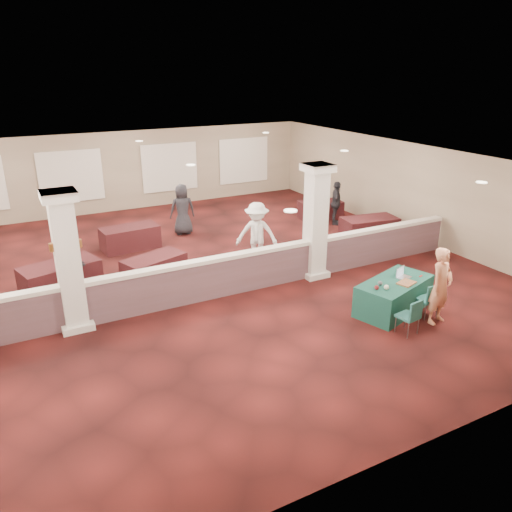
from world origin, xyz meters
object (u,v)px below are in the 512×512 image
near_table (394,296)px  attendee_c (336,203)px  attendee_a (70,269)px  conf_chair_main (430,298)px  far_table_back_right (320,210)px  woman (441,286)px  attendee_d (182,209)px  far_table_front_right (369,228)px  attendee_b (257,234)px  far_table_front_left (61,278)px  far_table_front_center (154,268)px  conf_chair_side (411,314)px  far_table_back_center (130,238)px

near_table → attendee_c: 7.14m
attendee_a → conf_chair_main: bearing=-35.6°
far_table_back_right → conf_chair_main: bearing=-107.1°
woman → attendee_c: size_ratio=1.12×
conf_chair_main → attendee_d: size_ratio=0.48×
far_table_front_right → attendee_b: (-4.54, -0.30, 0.58)m
far_table_front_left → far_table_back_right: size_ratio=1.17×
woman → far_table_front_center: bearing=121.1°
conf_chair_main → far_table_front_center: 7.27m
conf_chair_side → attendee_a: size_ratio=0.53×
conf_chair_side → far_table_back_right: (3.47, 8.49, -0.16)m
far_table_back_center → attendee_a: (-2.28, -3.00, 0.43)m
far_table_back_right → attendee_d: 5.52m
near_table → attendee_d: size_ratio=1.13×
conf_chair_side → attendee_a: attendee_a is taller
far_table_back_right → attendee_d: bearing=173.3°
conf_chair_side → far_table_front_right: conf_chair_side is taller
near_table → far_table_front_right: 5.42m
near_table → far_table_front_center: (-4.60, 4.52, -0.04)m
conf_chair_side → attendee_d: (-1.98, 9.13, 0.40)m
conf_chair_side → attendee_c: 8.31m
conf_chair_main → far_table_back_right: size_ratio=0.52×
near_table → attendee_d: bearing=89.5°
far_table_front_center → attendee_d: (2.13, 3.54, 0.55)m
conf_chair_side → far_table_front_left: 8.86m
far_table_front_right → far_table_back_right: 2.90m
far_table_front_right → conf_chair_main: bearing=-115.8°
conf_chair_main → attendee_d: (-2.97, 8.72, 0.39)m
near_table → conf_chair_side: size_ratio=2.41×
far_table_front_right → woman: bearing=-114.7°
far_table_back_center → attendee_b: bearing=-46.9°
far_table_front_left → far_table_front_center: 2.44m
near_table → far_table_back_center: 8.69m
conf_chair_side → far_table_front_center: size_ratio=0.49×
attendee_d → conf_chair_main: bearing=117.1°
attendee_b → attendee_d: size_ratio=1.07×
conf_chair_side → conf_chair_main: bearing=14.4°
near_table → far_table_back_right: near_table is taller
far_table_back_center → attendee_d: (2.06, 0.64, 0.53)m
near_table → attendee_d: 8.44m
far_table_front_center → far_table_back_right: 8.12m
attendee_d → attendee_b: bearing=111.9°
far_table_back_right → far_table_back_center: bearing=180.0°
near_table → attendee_d: (-2.47, 8.06, 0.51)m
far_table_back_center → far_table_back_right: size_ratio=1.09×
far_table_front_right → near_table: bearing=-123.6°
far_table_front_left → attendee_b: 5.55m
woman → attendee_a: 9.05m
far_table_front_left → far_table_front_center: bearing=-9.5°
conf_chair_side → attendee_a: (-6.32, 5.49, 0.30)m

